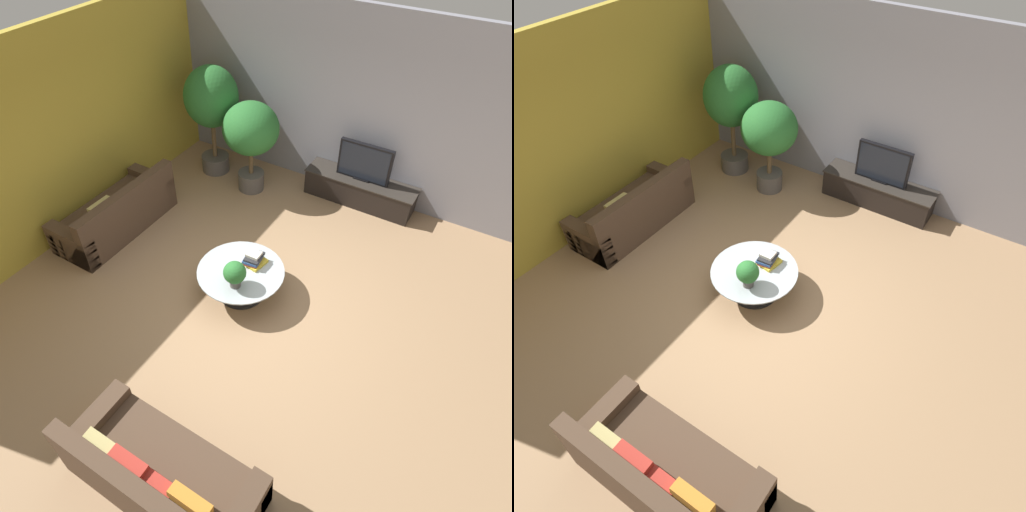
% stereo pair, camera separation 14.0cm
% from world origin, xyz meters
% --- Properties ---
extents(ground_plane, '(24.00, 24.00, 0.00)m').
position_xyz_m(ground_plane, '(0.00, 0.00, 0.00)').
color(ground_plane, '#9E7A56').
extents(back_wall_stone, '(7.40, 0.12, 3.00)m').
position_xyz_m(back_wall_stone, '(0.00, 3.26, 1.50)').
color(back_wall_stone, gray).
rests_on(back_wall_stone, ground).
extents(side_wall_left, '(0.12, 7.40, 3.00)m').
position_xyz_m(side_wall_left, '(-3.26, 0.20, 1.50)').
color(side_wall_left, gold).
rests_on(side_wall_left, ground).
extents(media_console, '(1.88, 0.50, 0.47)m').
position_xyz_m(media_console, '(0.39, 2.94, 0.24)').
color(media_console, black).
rests_on(media_console, ground).
extents(television, '(0.89, 0.13, 0.64)m').
position_xyz_m(television, '(0.39, 2.94, 0.78)').
color(television, black).
rests_on(television, media_console).
extents(coffee_table, '(1.18, 1.18, 0.43)m').
position_xyz_m(coffee_table, '(-0.19, 0.12, 0.30)').
color(coffee_table, black).
rests_on(coffee_table, ground).
extents(couch_by_wall, '(0.84, 1.98, 0.84)m').
position_xyz_m(couch_by_wall, '(-2.61, 0.27, 0.28)').
color(couch_by_wall, '#4C3828').
rests_on(couch_by_wall, ground).
extents(couch_near_entry, '(1.91, 0.84, 0.84)m').
position_xyz_m(couch_near_entry, '(0.57, -2.46, 0.29)').
color(couch_near_entry, '#4C3828').
rests_on(couch_near_entry, ground).
extents(potted_palm_tall, '(0.94, 0.94, 1.94)m').
position_xyz_m(potted_palm_tall, '(-2.28, 2.49, 1.32)').
color(potted_palm_tall, '#514C47').
rests_on(potted_palm_tall, ground).
extents(potted_palm_corner, '(0.94, 0.94, 1.59)m').
position_xyz_m(potted_palm_corner, '(-1.39, 2.33, 1.08)').
color(potted_palm_corner, '#514C47').
rests_on(potted_palm_corner, ground).
extents(potted_plant_tabletop, '(0.30, 0.30, 0.39)m').
position_xyz_m(potted_plant_tabletop, '(-0.10, -0.14, 0.65)').
color(potted_plant_tabletop, '#514C47').
rests_on(potted_plant_tabletop, coffee_table).
extents(book_stack, '(0.29, 0.32, 0.18)m').
position_xyz_m(book_stack, '(-0.11, 0.34, 0.50)').
color(book_stack, gold).
rests_on(book_stack, coffee_table).
extents(remote_black, '(0.14, 0.14, 0.02)m').
position_xyz_m(remote_black, '(-0.26, 0.13, 0.44)').
color(remote_black, black).
rests_on(remote_black, coffee_table).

